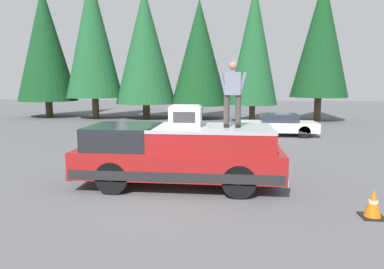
# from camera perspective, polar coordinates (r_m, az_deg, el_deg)

# --- Properties ---
(ground_plane) EXTENTS (90.00, 90.00, 0.00)m
(ground_plane) POSITION_cam_1_polar(r_m,az_deg,el_deg) (9.32, -6.32, -8.94)
(ground_plane) COLOR #565659
(pickup_truck) EXTENTS (2.01, 5.54, 1.65)m
(pickup_truck) POSITION_cam_1_polar(r_m,az_deg,el_deg) (9.32, -2.12, -3.34)
(pickup_truck) COLOR maroon
(pickup_truck) RESTS_ON ground
(compressor_unit) EXTENTS (0.65, 0.84, 0.56)m
(compressor_unit) POSITION_cam_1_polar(r_m,az_deg,el_deg) (9.24, -1.08, 3.18)
(compressor_unit) COLOR silver
(compressor_unit) RESTS_ON pickup_truck
(person_on_truck_bed) EXTENTS (0.29, 0.72, 1.69)m
(person_on_truck_bed) POSITION_cam_1_polar(r_m,az_deg,el_deg) (8.97, 6.79, 6.95)
(person_on_truck_bed) COLOR #423D38
(person_on_truck_bed) RESTS_ON pickup_truck
(parked_car_white) EXTENTS (1.64, 4.10, 1.16)m
(parked_car_white) POSITION_cam_1_polar(r_m,az_deg,el_deg) (18.73, 14.02, 1.60)
(parked_car_white) COLOR white
(parked_car_white) RESTS_ON ground
(traffic_cone) EXTENTS (0.47, 0.47, 0.62)m
(traffic_cone) POSITION_cam_1_polar(r_m,az_deg,el_deg) (8.24, 27.94, -10.21)
(traffic_cone) COLOR black
(traffic_cone) RESTS_ON ground
(conifer_far_left) EXTENTS (4.05, 4.05, 10.17)m
(conifer_far_left) POSITION_cam_1_polar(r_m,az_deg,el_deg) (26.78, 20.75, 14.88)
(conifer_far_left) COLOR #4C3826
(conifer_far_left) RESTS_ON ground
(conifer_left) EXTENTS (3.45, 3.45, 9.44)m
(conifer_left) POSITION_cam_1_polar(r_m,az_deg,el_deg) (24.88, 10.26, 14.38)
(conifer_left) COLOR #4C3826
(conifer_left) RESTS_ON ground
(conifer_center_left) EXTENTS (4.34, 4.34, 8.98)m
(conifer_center_left) POSITION_cam_1_polar(r_m,az_deg,el_deg) (26.70, 1.22, 13.44)
(conifer_center_left) COLOR #4C3826
(conifer_center_left) RESTS_ON ground
(conifer_center_right) EXTENTS (4.63, 4.63, 9.86)m
(conifer_center_right) POSITION_cam_1_polar(r_m,az_deg,el_deg) (27.22, -7.83, 14.33)
(conifer_center_right) COLOR #4C3826
(conifer_center_right) RESTS_ON ground
(conifer_right) EXTENTS (4.27, 4.27, 10.97)m
(conifer_right) POSITION_cam_1_polar(r_m,az_deg,el_deg) (28.06, -16.23, 15.49)
(conifer_right) COLOR #4C3826
(conifer_right) RESTS_ON ground
(conifer_far_right) EXTENTS (4.61, 4.61, 10.25)m
(conifer_far_right) POSITION_cam_1_polar(r_m,az_deg,el_deg) (30.45, -23.26, 13.61)
(conifer_far_right) COLOR #4C3826
(conifer_far_right) RESTS_ON ground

